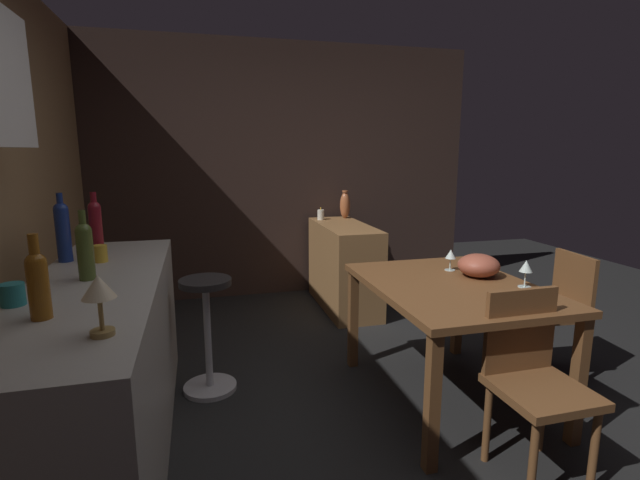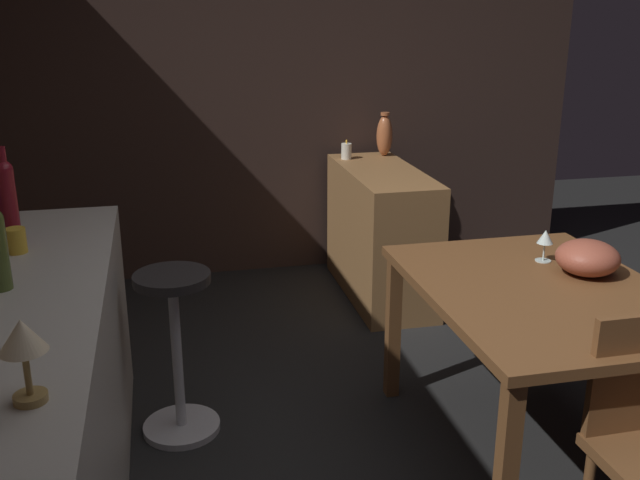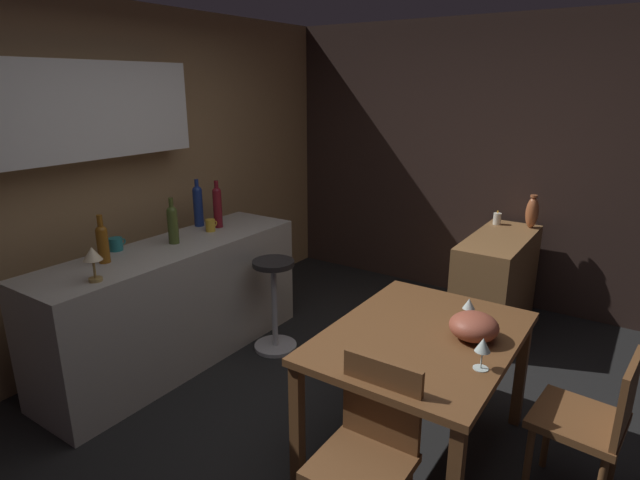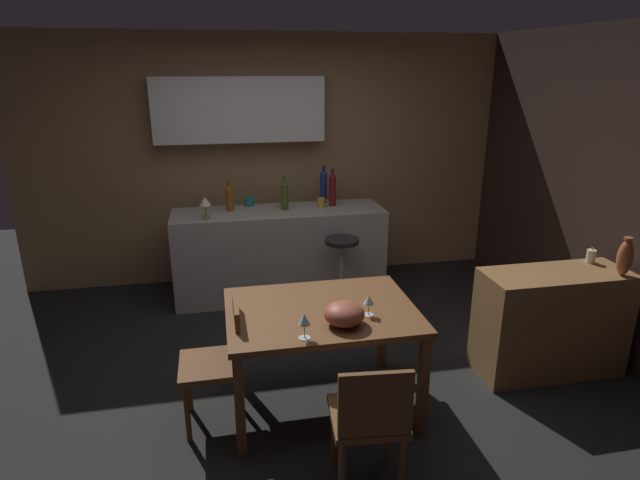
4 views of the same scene
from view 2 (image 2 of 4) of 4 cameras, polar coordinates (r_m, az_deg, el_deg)
name	(u,v)px [view 2 (image 2 of 4)]	position (r m, az deg, el deg)	size (l,w,h in m)	color
ground_plane	(437,474)	(3.08, 9.20, -17.71)	(9.00, 9.00, 0.00)	black
wall_side_right	(262,82)	(4.92, -4.58, 12.32)	(0.10, 4.40, 2.60)	#33231E
dining_table	(542,308)	(2.99, 17.06, -5.14)	(1.25, 0.93, 0.74)	brown
kitchen_counter	(26,418)	(2.73, -22.14, -12.85)	(2.10, 0.60, 0.90)	#B2ADA3
sideboard_cabinet	(381,233)	(4.59, 4.83, 0.52)	(1.10, 0.44, 0.82)	olive
bar_stool	(177,349)	(3.17, -11.23, -8.45)	(0.34, 0.34, 0.74)	#262323
wine_glass_right	(545,238)	(3.22, 17.32, 0.12)	(0.07, 0.07, 0.14)	silver
fruit_bowl	(588,258)	(3.13, 20.33, -1.31)	(0.26, 0.26, 0.14)	#9E4C38
wine_bottle_ruby	(7,198)	(3.03, -23.41, 3.04)	(0.07, 0.07, 0.38)	maroon
cup_mustard	(16,240)	(2.94, -22.81, -0.03)	(0.11, 0.07, 0.10)	gold
counter_lamp	(23,343)	(1.81, -22.35, -7.55)	(0.11, 0.11, 0.21)	#A58447
pillar_candle_tall	(346,151)	(4.78, 2.09, 7.00)	(0.07, 0.07, 0.13)	white
vase_copper	(385,135)	(4.89, 5.11, 8.22)	(0.11, 0.11, 0.29)	#B26038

